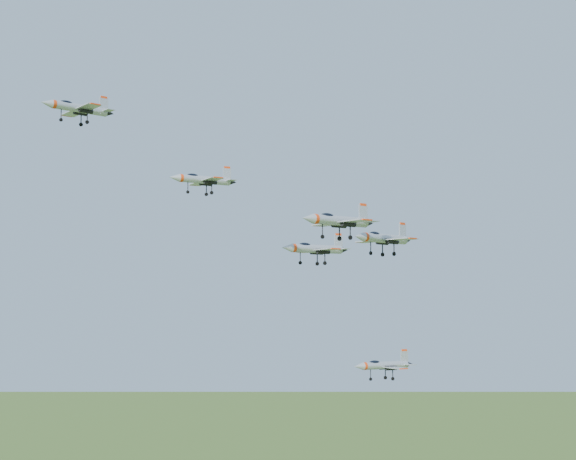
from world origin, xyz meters
TOP-DOWN VIEW (x-y plane):
  - jet_lead at (-22.12, 11.94)m, footprint 11.63×9.54m
  - jet_left_high at (-9.62, -2.94)m, footprint 10.45×8.76m
  - jet_right_high at (5.09, -15.40)m, footprint 13.17×10.87m
  - jet_left_low at (15.23, 1.19)m, footprint 12.97×10.85m
  - jet_right_low at (17.39, -12.30)m, footprint 13.00×10.72m
  - jet_trail at (23.91, -5.83)m, footprint 11.59×9.74m

SIDE VIEW (x-z plane):
  - jet_trail at x=23.91m, z-range 99.19..102.30m
  - jet_left_low at x=15.23m, z-range 118.07..121.54m
  - jet_right_low at x=17.39m, z-range 119.06..122.54m
  - jet_right_high at x=5.09m, z-range 120.74..124.27m
  - jet_left_high at x=-9.62m, z-range 127.01..129.81m
  - jet_lead at x=-22.12m, z-range 138.17..141.29m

